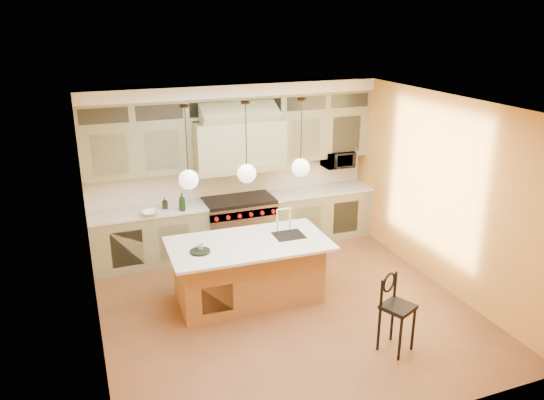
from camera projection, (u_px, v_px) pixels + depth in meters
name	position (u px, v px, depth m)	size (l,w,h in m)	color
floor	(285.00, 308.00, 7.56)	(5.00, 5.00, 0.00)	brown
ceiling	(287.00, 104.00, 6.60)	(5.00, 5.00, 0.00)	white
wall_back	(232.00, 166.00, 9.28)	(5.00, 5.00, 0.00)	gold
wall_front	(390.00, 303.00, 4.87)	(5.00, 5.00, 0.00)	gold
wall_left	(90.00, 240.00, 6.24)	(5.00, 5.00, 0.00)	gold
wall_right	(441.00, 192.00, 7.92)	(5.00, 5.00, 0.00)	gold
back_cabinetry	(237.00, 171.00, 9.05)	(5.00, 0.77, 2.90)	gray
range	(239.00, 224.00, 9.29)	(1.20, 0.74, 0.96)	silver
kitchen_island	(249.00, 269.00, 7.66)	(2.30, 1.27, 1.35)	brown
counter_stool	(396.00, 309.00, 6.46)	(0.47, 0.47, 1.01)	black
microwave	(338.00, 159.00, 9.72)	(0.54, 0.37, 0.30)	black
oil_bottle_a	(182.00, 202.00, 8.57)	(0.12, 0.12, 0.30)	black
oil_bottle_b	(165.00, 203.00, 8.69)	(0.08, 0.09, 0.19)	black
fruit_bowl	(151.00, 213.00, 8.41)	(0.29, 0.29, 0.07)	white
cup	(200.00, 247.00, 7.20)	(0.10, 0.10, 0.10)	silver
pendant_left	(188.00, 177.00, 6.90)	(0.26, 0.26, 1.11)	#2D2319
pendant_center	(247.00, 171.00, 7.17)	(0.26, 0.26, 1.11)	#2D2319
pendant_right	(301.00, 166.00, 7.44)	(0.26, 0.26, 1.11)	#2D2319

